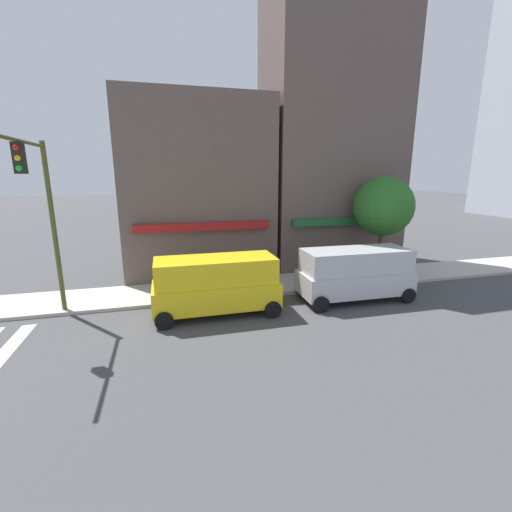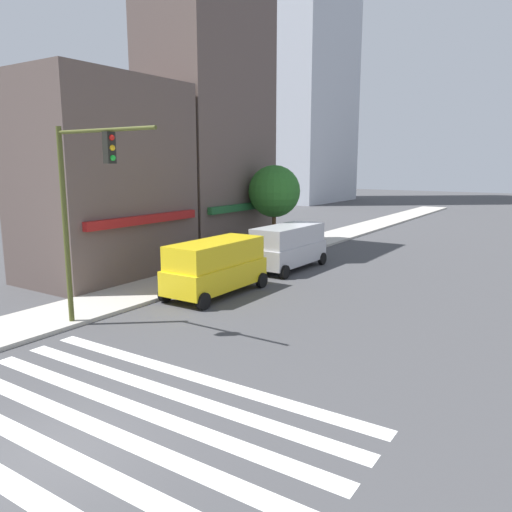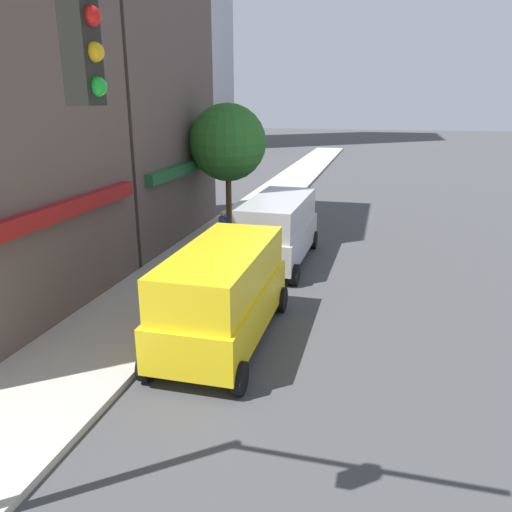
{
  "view_description": "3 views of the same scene",
  "coord_description": "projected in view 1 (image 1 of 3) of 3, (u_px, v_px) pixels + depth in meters",
  "views": [
    {
      "loc": [
        9.42,
        -8.41,
        5.54
      ],
      "look_at": [
        13.26,
        6.0,
        2.0
      ],
      "focal_mm": 24.0,
      "sensor_mm": 36.0,
      "label": 1
    },
    {
      "loc": [
        -5.29,
        -8.19,
        5.58
      ],
      "look_at": [
        14.39,
        4.7,
        1.2
      ],
      "focal_mm": 35.0,
      "sensor_mm": 36.0,
      "label": 2
    },
    {
      "loc": [
        0.81,
        1.22,
        5.64
      ],
      "look_at": [
        14.39,
        4.7,
        1.2
      ],
      "focal_mm": 35.0,
      "sensor_mm": 36.0,
      "label": 3
    }
  ],
  "objects": [
    {
      "name": "van_yellow",
      "position": [
        216.0,
        283.0,
        13.77
      ],
      "size": [
        5.01,
        2.22,
        2.34
      ],
      "rotation": [
        0.0,
        0.0,
        0.0
      ],
      "color": "yellow",
      "rests_on": "ground_plane"
    },
    {
      "name": "storefront_row",
      "position": [
        282.0,
        155.0,
        20.17
      ],
      "size": [
        16.09,
        5.3,
        15.81
      ],
      "color": "brown",
      "rests_on": "ground_plane"
    },
    {
      "name": "street_tree",
      "position": [
        383.0,
        207.0,
        18.16
      ],
      "size": [
        3.14,
        3.14,
        5.34
      ],
      "color": "brown",
      "rests_on": "sidewalk_left"
    },
    {
      "name": "van_silver",
      "position": [
        355.0,
        272.0,
        15.34
      ],
      "size": [
        5.04,
        2.22,
        2.34
      ],
      "rotation": [
        0.0,
        0.0,
        -0.02
      ],
      "color": "#B7B7BC",
      "rests_on": "ground_plane"
    },
    {
      "name": "pedestrian_blue_shirt",
      "position": [
        325.0,
        267.0,
        16.97
      ],
      "size": [
        0.32,
        0.32,
        1.77
      ],
      "rotation": [
        0.0,
        0.0,
        2.61
      ],
      "color": "#23232D",
      "rests_on": "sidewalk_left"
    },
    {
      "name": "traffic_signal",
      "position": [
        42.0,
        203.0,
        12.19
      ],
      "size": [
        0.32,
        4.46,
        6.77
      ],
      "color": "#474C1E",
      "rests_on": "ground_plane"
    }
  ]
}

